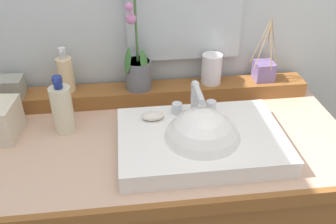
{
  "coord_description": "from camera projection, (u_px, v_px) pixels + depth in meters",
  "views": [
    {
      "loc": [
        -0.05,
        -0.93,
        1.54
      ],
      "look_at": [
        0.06,
        -0.02,
        0.95
      ],
      "focal_mm": 39.38,
      "sensor_mm": 36.0,
      "label": 1
    }
  ],
  "objects": [
    {
      "name": "back_ledge",
      "position": [
        143.0,
        94.0,
        1.33
      ],
      "size": [
        1.2,
        0.1,
        0.06
      ],
      "primitive_type": "cube",
      "color": "brown",
      "rests_on": "vanity_cabinet"
    },
    {
      "name": "sink_basin",
      "position": [
        201.0,
        143.0,
        1.09
      ],
      "size": [
        0.49,
        0.33,
        0.26
      ],
      "color": "white",
      "rests_on": "vanity_cabinet"
    },
    {
      "name": "soap_bar",
      "position": [
        153.0,
        116.0,
        1.14
      ],
      "size": [
        0.07,
        0.04,
        0.02
      ],
      "primitive_type": "ellipsoid",
      "color": "silver",
      "rests_on": "sink_basin"
    },
    {
      "name": "potted_plant",
      "position": [
        137.0,
        65.0,
        1.27
      ],
      "size": [
        0.1,
        0.1,
        0.39
      ],
      "color": "slate",
      "rests_on": "back_ledge"
    },
    {
      "name": "soap_dispenser",
      "position": [
        66.0,
        73.0,
        1.26
      ],
      "size": [
        0.05,
        0.06,
        0.16
      ],
      "color": "beige",
      "rests_on": "back_ledge"
    },
    {
      "name": "tumbler_cup",
      "position": [
        212.0,
        69.0,
        1.32
      ],
      "size": [
        0.07,
        0.07,
        0.11
      ],
      "primitive_type": "cylinder",
      "color": "silver",
      "rests_on": "back_ledge"
    },
    {
      "name": "reed_diffuser",
      "position": [
        264.0,
        70.0,
        1.35
      ],
      "size": [
        0.09,
        0.08,
        0.23
      ],
      "color": "slate",
      "rests_on": "back_ledge"
    },
    {
      "name": "trinket_box",
      "position": [
        10.0,
        87.0,
        1.25
      ],
      "size": [
        0.09,
        0.07,
        0.07
      ],
      "primitive_type": "cube",
      "rotation": [
        0.0,
        0.0,
        -0.01
      ],
      "color": "gray",
      "rests_on": "back_ledge"
    },
    {
      "name": "lotion_bottle",
      "position": [
        62.0,
        108.0,
        1.15
      ],
      "size": [
        0.07,
        0.07,
        0.19
      ],
      "color": "beige",
      "rests_on": "vanity_cabinet"
    }
  ]
}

